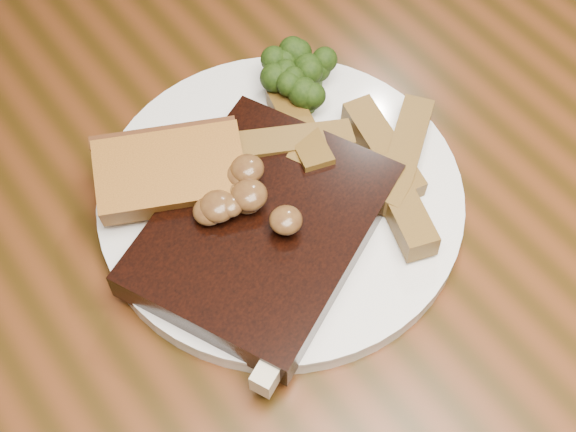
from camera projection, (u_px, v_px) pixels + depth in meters
name	position (u px, v px, depth m)	size (l,w,h in m)	color
dining_table	(280.00, 293.00, 0.67)	(1.60, 0.90, 0.75)	#4B240F
plate	(281.00, 200.00, 0.60)	(0.27, 0.27, 0.01)	white
steak	(263.00, 229.00, 0.57)	(0.18, 0.14, 0.03)	black
steak_bone	(316.00, 294.00, 0.54)	(0.16, 0.01, 0.02)	beige
mushroom_pile	(251.00, 197.00, 0.55)	(0.07, 0.07, 0.03)	brown
garlic_bread	(174.00, 188.00, 0.59)	(0.10, 0.06, 0.02)	#9B5E1C
potato_wedges	(358.00, 162.00, 0.60)	(0.12, 0.12, 0.02)	brown
broccoli_cluster	(294.00, 67.00, 0.64)	(0.07, 0.07, 0.04)	#23390D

